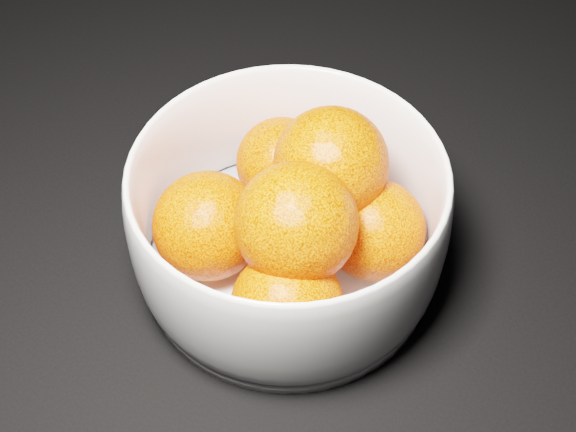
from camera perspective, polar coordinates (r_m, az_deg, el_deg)
The scene contains 2 objects.
bowl at distance 0.53m, azimuth 0.00°, elevation -0.36°, with size 0.21×0.21×0.10m.
orange_pile at distance 0.52m, azimuth 0.45°, elevation -0.13°, with size 0.16×0.16×0.12m.
Camera 1 is at (-0.03, -0.01, 0.46)m, focal length 50.00 mm.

